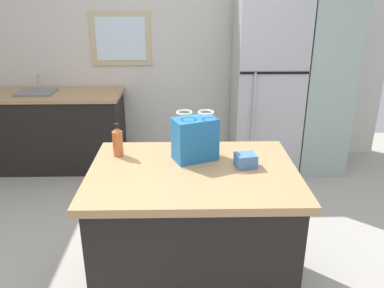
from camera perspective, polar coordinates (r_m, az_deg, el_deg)
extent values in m
plane|color=#ADA89E|center=(2.97, -4.55, -19.31)|extent=(6.19, 6.19, 0.00)
cube|color=silver|center=(4.69, -3.43, 13.68)|extent=(5.16, 0.10, 2.62)
cube|color=#CCB78C|center=(4.67, -10.31, 14.90)|extent=(0.68, 0.04, 0.60)
cube|color=white|center=(4.65, -10.35, 14.87)|extent=(0.56, 0.02, 0.48)
cube|color=black|center=(2.63, 0.14, -13.27)|extent=(1.20, 0.86, 0.87)
cube|color=tan|center=(2.40, 0.15, -4.25)|extent=(1.28, 0.94, 0.05)
cube|color=#B7B7BC|center=(4.42, 10.75, 8.14)|extent=(0.70, 0.69, 1.89)
cube|color=black|center=(4.04, 11.96, 10.12)|extent=(0.69, 0.01, 0.02)
cylinder|color=#B7B7BC|center=(4.08, 8.93, 4.38)|extent=(0.02, 0.02, 0.85)
cube|color=#9EB2A8|center=(4.58, 18.61, 8.82)|extent=(0.51, 0.66, 2.05)
cube|color=black|center=(4.74, -18.65, 1.63)|extent=(1.41, 0.60, 0.84)
cube|color=tan|center=(4.62, -19.29, 6.78)|extent=(1.45, 0.64, 0.04)
cube|color=slate|center=(4.70, -21.71, 6.31)|extent=(0.40, 0.32, 0.14)
cylinder|color=#B7B7BC|center=(4.80, -21.39, 8.36)|extent=(0.03, 0.03, 0.18)
cylinder|color=#B7B7BC|center=(4.71, -21.80, 9.17)|extent=(0.02, 0.14, 0.02)
cube|color=#236BAD|center=(2.49, 0.45, 0.72)|extent=(0.31, 0.25, 0.28)
torus|color=white|center=(2.43, -1.13, 4.63)|extent=(0.13, 0.13, 0.01)
torus|color=white|center=(2.43, 2.04, 4.65)|extent=(0.13, 0.13, 0.01)
cube|color=#4775B7|center=(2.44, 7.82, -2.38)|extent=(0.14, 0.13, 0.08)
cylinder|color=#C66633|center=(2.61, -10.78, 0.05)|extent=(0.07, 0.07, 0.17)
cone|color=#C66633|center=(2.57, -10.93, 2.10)|extent=(0.06, 0.06, 0.03)
cylinder|color=black|center=(2.56, -10.97, 2.68)|extent=(0.03, 0.03, 0.02)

